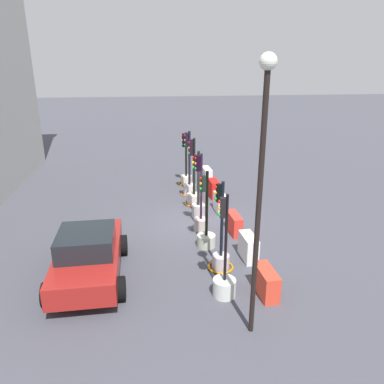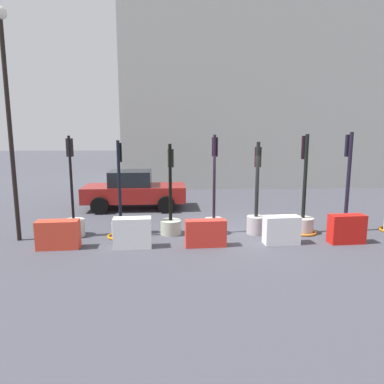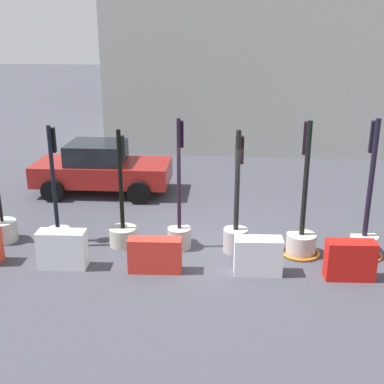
# 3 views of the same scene
# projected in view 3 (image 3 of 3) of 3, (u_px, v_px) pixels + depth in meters

# --- Properties ---
(ground_plane) EXTENTS (120.00, 120.00, 0.00)m
(ground_plane) POSITION_uv_depth(u_px,v_px,m) (209.00, 248.00, 11.87)
(ground_plane) COLOR #44444E
(traffic_light_0) EXTENTS (0.67, 0.67, 3.12)m
(traffic_light_0) POSITION_uv_depth(u_px,v_px,m) (2.00, 221.00, 12.15)
(traffic_light_0) COLOR silver
(traffic_light_0) RESTS_ON ground_plane
(traffic_light_1) EXTENTS (0.85, 0.85, 2.99)m
(traffic_light_1) POSITION_uv_depth(u_px,v_px,m) (58.00, 227.00, 11.84)
(traffic_light_1) COLOR #BAB1B0
(traffic_light_1) RESTS_ON ground_plane
(traffic_light_2) EXTENTS (0.67, 0.67, 2.87)m
(traffic_light_2) POSITION_uv_depth(u_px,v_px,m) (123.00, 225.00, 11.91)
(traffic_light_2) COLOR #B4B9A6
(traffic_light_2) RESTS_ON ground_plane
(traffic_light_3) EXTENTS (0.57, 0.57, 3.15)m
(traffic_light_3) POSITION_uv_depth(u_px,v_px,m) (179.00, 223.00, 11.74)
(traffic_light_3) COLOR #BAA9A1
(traffic_light_3) RESTS_ON ground_plane
(traffic_light_4) EXTENTS (0.58, 0.58, 2.93)m
(traffic_light_4) POSITION_uv_depth(u_px,v_px,m) (236.00, 226.00, 11.54)
(traffic_light_4) COLOR #B3A9AC
(traffic_light_4) RESTS_ON ground_plane
(traffic_light_5) EXTENTS (0.91, 0.91, 3.17)m
(traffic_light_5) POSITION_uv_depth(u_px,v_px,m) (302.00, 233.00, 11.43)
(traffic_light_5) COLOR beige
(traffic_light_5) RESTS_ON ground_plane
(traffic_light_6) EXTENTS (0.90, 0.90, 3.24)m
(traffic_light_6) POSITION_uv_depth(u_px,v_px,m) (365.00, 232.00, 11.32)
(traffic_light_6) COLOR silver
(traffic_light_6) RESTS_ON ground_plane
(construction_barrier_1) EXTENTS (1.07, 0.48, 0.86)m
(construction_barrier_1) POSITION_uv_depth(u_px,v_px,m) (62.00, 249.00, 10.82)
(construction_barrier_1) COLOR white
(construction_barrier_1) RESTS_ON ground_plane
(construction_barrier_2) EXTENTS (1.17, 0.43, 0.77)m
(construction_barrier_2) POSITION_uv_depth(u_px,v_px,m) (155.00, 255.00, 10.65)
(construction_barrier_2) COLOR red
(construction_barrier_2) RESTS_ON ground_plane
(construction_barrier_3) EXTENTS (1.05, 0.49, 0.82)m
(construction_barrier_3) POSITION_uv_depth(u_px,v_px,m) (258.00, 256.00, 10.55)
(construction_barrier_3) COLOR white
(construction_barrier_3) RESTS_ON ground_plane
(construction_barrier_4) EXTENTS (1.05, 0.46, 0.85)m
(construction_barrier_4) POSITION_uv_depth(u_px,v_px,m) (350.00, 260.00, 10.33)
(construction_barrier_4) COLOR red
(construction_barrier_4) RESTS_ON ground_plane
(car_red_compact) EXTENTS (4.32, 2.33, 1.64)m
(car_red_compact) POSITION_uv_depth(u_px,v_px,m) (101.00, 168.00, 15.67)
(car_red_compact) COLOR maroon
(car_red_compact) RESTS_ON ground_plane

